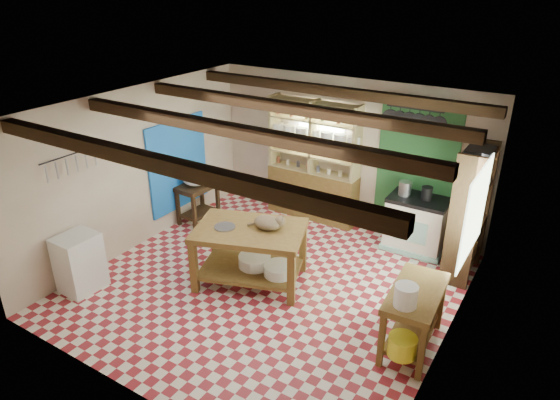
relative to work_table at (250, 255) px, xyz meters
The scene contains 30 objects.
floor 0.53m from the work_table, 10.08° to the left, with size 5.00×5.00×0.02m, color maroon.
ceiling 2.18m from the work_table, 10.08° to the left, with size 5.00×5.00×0.02m, color #4E4E53.
wall_back 2.71m from the work_table, 83.65° to the left, with size 5.00×0.04×2.60m, color beige.
wall_front 2.61m from the work_table, 83.39° to the right, with size 5.00×0.04×2.60m, color beige.
wall_left 2.38m from the work_table, behind, with size 0.04×5.00×2.60m, color beige.
wall_right 2.92m from the work_table, ahead, with size 0.04×5.00×2.60m, color beige.
ceiling_beams 2.07m from the work_table, 10.08° to the left, with size 5.00×3.80×0.15m, color #362313.
blue_wall_patch 2.48m from the work_table, 156.51° to the left, with size 0.04×1.40×1.60m, color blue.
green_wall_patch 3.06m from the work_table, 58.68° to the left, with size 1.30×0.04×2.30m, color #215428.
window_back 2.84m from the work_table, 94.89° to the left, with size 0.90×0.02×0.80m, color silver.
window_right 3.11m from the work_table, 20.81° to the left, with size 0.02×1.30×1.20m, color silver.
utensil_rail 2.79m from the work_table, 151.94° to the right, with size 0.06×0.90×0.28m, color black.
pot_rack 3.13m from the work_table, 53.86° to the left, with size 0.86×0.12×0.36m, color black.
shelving_unit 2.47m from the work_table, 96.44° to the left, with size 1.70×0.34×2.20m, color tan.
tall_rack 3.21m from the work_table, 35.82° to the left, with size 0.40×0.86×2.00m, color #362313.
work_table is the anchor object (origin of this frame).
stove 2.80m from the work_table, 51.69° to the left, with size 0.93×0.63×0.91m, color white.
prep_table 2.20m from the work_table, 150.48° to the left, with size 0.49×0.72×0.73m, color #362313.
white_cabinet 2.41m from the work_table, 143.38° to the right, with size 0.47×0.56×0.84m, color white.
right_counter 2.47m from the work_table, ahead, with size 0.56×1.12×0.80m, color brown.
cat 0.58m from the work_table, 30.61° to the left, with size 0.41×0.31×0.18m, color #7F674A.
steel_tray 0.57m from the work_table, 152.57° to the right, with size 0.30×0.30×0.02m, color #9B9BA2.
basin_large 0.14m from the work_table, 64.30° to the left, with size 0.48×0.48×0.17m, color white.
basin_small 0.48m from the work_table, ahead, with size 0.44×0.44×0.15m, color white.
kettle_left 2.72m from the work_table, 55.88° to the left, with size 0.20×0.20×0.23m, color #9B9BA2.
kettle_right 2.93m from the work_table, 50.13° to the left, with size 0.17×0.17×0.21m, color black.
enamel_bowl 2.24m from the work_table, 150.48° to the left, with size 0.48×0.48×0.24m, color white.
white_bucket 2.54m from the work_table, 11.29° to the right, with size 0.26×0.26×0.26m, color white.
wicker_basket 2.45m from the work_table, ahead, with size 0.41×0.33×0.29m, color #A37941.
yellow_tub 2.56m from the work_table, 13.15° to the right, with size 0.33×0.33×0.24m, color yellow.
Camera 1 is at (3.39, -5.11, 4.15)m, focal length 32.00 mm.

